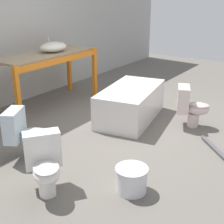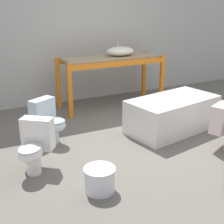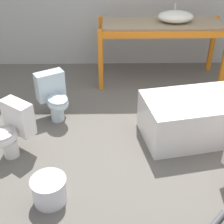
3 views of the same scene
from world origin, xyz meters
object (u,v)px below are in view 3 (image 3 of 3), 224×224
object	(u,v)px
sink_basin	(176,17)
bucket_white	(49,190)
toilet_extra	(12,129)
toilet_far	(54,96)
bathtub_main	(202,114)

from	to	relation	value
sink_basin	bucket_white	bearing A→B (deg)	-121.68
sink_basin	toilet_extra	xyz separation A→B (m)	(-2.15, -1.90, -0.71)
toilet_extra	toilet_far	bearing A→B (deg)	100.23
sink_basin	bathtub_main	world-z (taller)	sink_basin
toilet_far	bucket_white	bearing A→B (deg)	-114.22
bathtub_main	sink_basin	bearing A→B (deg)	83.06
toilet_far	toilet_extra	bearing A→B (deg)	-146.25
toilet_extra	sink_basin	bearing A→B (deg)	78.49
toilet_far	bucket_white	distance (m)	1.50
sink_basin	toilet_extra	size ratio (longest dim) A/B	0.86
toilet_extra	bucket_white	distance (m)	0.92
toilet_extra	bucket_white	world-z (taller)	toilet_extra
bathtub_main	toilet_far	world-z (taller)	toilet_far
sink_basin	toilet_far	size ratio (longest dim) A/B	0.86
toilet_extra	bathtub_main	bearing A→B (deg)	44.96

